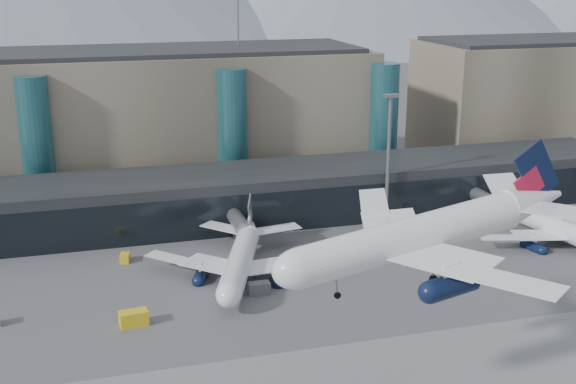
% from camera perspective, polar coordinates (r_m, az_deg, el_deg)
% --- Properties ---
extents(ground, '(900.00, 900.00, 0.00)m').
position_cam_1_polar(ground, '(92.46, 2.05, -13.85)').
color(ground, '#515154').
rests_on(ground, ground).
extents(concourse, '(170.00, 27.00, 10.00)m').
position_cam_1_polar(concourse, '(141.95, -5.00, -0.45)').
color(concourse, black).
rests_on(concourse, ground).
extents(terminal_main, '(130.00, 30.00, 31.00)m').
position_cam_1_polar(terminal_main, '(168.57, -15.60, 5.45)').
color(terminal_main, gray).
rests_on(terminal_main, ground).
extents(terminal_east, '(70.00, 30.00, 31.00)m').
position_cam_1_polar(terminal_east, '(206.62, 20.08, 7.09)').
color(terminal_east, gray).
rests_on(terminal_east, ground).
extents(teal_towers, '(116.40, 19.40, 46.00)m').
position_cam_1_polar(teal_towers, '(153.49, -11.75, 4.09)').
color(teal_towers, '#255E6A').
rests_on(teal_towers, ground).
extents(lightmast_mid, '(3.00, 1.20, 25.60)m').
position_cam_1_polar(lightmast_mid, '(138.97, 7.93, 3.11)').
color(lightmast_mid, slate).
rests_on(lightmast_mid, ground).
extents(hero_jet, '(35.78, 35.90, 11.64)m').
position_cam_1_polar(hero_jet, '(76.41, 11.86, -2.21)').
color(hero_jet, white).
rests_on(hero_jet, ground).
extents(jet_parked_mid, '(32.19, 34.18, 10.98)m').
position_cam_1_polar(jet_parked_mid, '(118.31, -3.65, -4.47)').
color(jet_parked_mid, white).
rests_on(jet_parked_mid, ground).
extents(jet_parked_right, '(31.85, 32.38, 10.44)m').
position_cam_1_polar(jet_parked_right, '(140.98, 19.81, -1.99)').
color(jet_parked_right, white).
rests_on(jet_parked_right, ground).
extents(veh_b, '(1.93, 2.66, 1.40)m').
position_cam_1_polar(veh_b, '(126.53, -12.76, -5.10)').
color(veh_b, yellow).
rests_on(veh_b, ground).
extents(veh_c, '(3.36, 1.82, 1.85)m').
position_cam_1_polar(veh_c, '(111.67, -2.31, -7.60)').
color(veh_c, '#505055').
rests_on(veh_c, ground).
extents(veh_d, '(2.99, 3.52, 1.77)m').
position_cam_1_polar(veh_d, '(139.66, 11.34, -2.79)').
color(veh_d, silver).
rests_on(veh_d, ground).
extents(veh_g, '(2.40, 2.48, 1.28)m').
position_cam_1_polar(veh_g, '(124.58, 4.45, -5.09)').
color(veh_g, silver).
rests_on(veh_g, ground).
extents(veh_h, '(4.12, 2.49, 2.16)m').
position_cam_1_polar(veh_h, '(104.42, -12.09, -9.73)').
color(veh_h, yellow).
rests_on(veh_h, ground).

